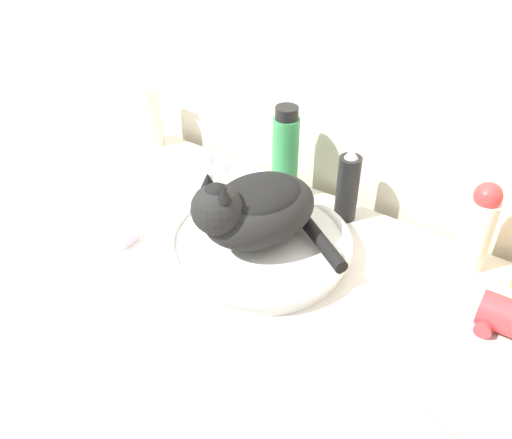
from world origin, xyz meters
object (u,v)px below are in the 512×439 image
(cat, at_px, (255,208))
(hairspray_can_black, at_px, (348,187))
(soap_bar, at_px, (121,236))
(soap_pump_bottle, at_px, (150,115))
(cream_tube, at_px, (435,438))
(shampoo_bottle_tall, at_px, (285,154))
(lotion_bottle_white, at_px, (479,227))
(faucet, at_px, (206,173))

(cat, height_order, hairspray_can_black, cat)
(cat, relative_size, soap_bar, 5.24)
(soap_pump_bottle, distance_m, cream_tube, 1.09)
(soap_pump_bottle, relative_size, soap_bar, 3.27)
(cream_tube, bearing_deg, shampoo_bottle_tall, 141.94)
(shampoo_bottle_tall, bearing_deg, soap_pump_bottle, 180.00)
(shampoo_bottle_tall, distance_m, cream_tube, 0.71)
(lotion_bottle_white, height_order, shampoo_bottle_tall, shampoo_bottle_tall)
(cat, height_order, soap_pump_bottle, cat)
(cat, relative_size, faucet, 2.17)
(soap_bar, bearing_deg, shampoo_bottle_tall, 62.39)
(cream_tube, bearing_deg, lotion_bottle_white, 102.04)
(faucet, distance_m, soap_bar, 0.25)
(faucet, xyz_separation_m, soap_bar, (-0.06, -0.23, -0.07))
(faucet, bearing_deg, soap_bar, -81.98)
(soap_bar, bearing_deg, hairspray_can_black, 45.37)
(faucet, bearing_deg, soap_pump_bottle, 178.89)
(soap_pump_bottle, height_order, soap_bar, soap_pump_bottle)
(faucet, distance_m, soap_pump_bottle, 0.34)
(cat, xyz_separation_m, shampoo_bottle_tall, (-0.08, 0.23, -0.01))
(cat, xyz_separation_m, faucet, (-0.21, 0.10, -0.05))
(cat, bearing_deg, lotion_bottle_white, 141.31)
(lotion_bottle_white, distance_m, cream_tube, 0.45)
(shampoo_bottle_tall, height_order, soap_bar, shampoo_bottle_tall)
(cream_tube, height_order, soap_bar, cream_tube)
(cat, relative_size, cream_tube, 1.91)
(cat, distance_m, shampoo_bottle_tall, 0.25)
(lotion_bottle_white, bearing_deg, soap_bar, -150.74)
(faucet, height_order, shampoo_bottle_tall, shampoo_bottle_tall)
(cat, height_order, cream_tube, cat)
(lotion_bottle_white, relative_size, shampoo_bottle_tall, 0.87)
(soap_pump_bottle, bearing_deg, faucet, -23.09)
(soap_pump_bottle, distance_m, shampoo_bottle_tall, 0.45)
(cat, xyz_separation_m, soap_pump_bottle, (-0.53, 0.23, -0.04))
(lotion_bottle_white, distance_m, shampoo_bottle_tall, 0.46)
(shampoo_bottle_tall, distance_m, soap_bar, 0.42)
(cream_tube, bearing_deg, cat, 157.33)
(faucet, distance_m, shampoo_bottle_tall, 0.19)
(soap_pump_bottle, relative_size, shampoo_bottle_tall, 0.88)
(hairspray_can_black, height_order, soap_pump_bottle, soap_pump_bottle)
(shampoo_bottle_tall, bearing_deg, cream_tube, -38.06)
(hairspray_can_black, distance_m, cream_tube, 0.58)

